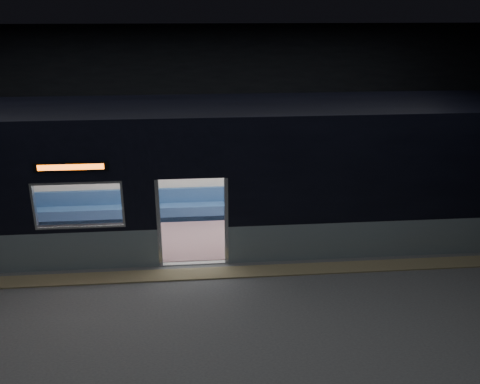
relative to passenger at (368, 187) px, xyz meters
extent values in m
cube|color=#47494C|center=(-4.80, -3.55, -0.83)|extent=(24.00, 14.00, 0.01)
cube|color=black|center=(-4.80, -3.55, 4.16)|extent=(24.00, 14.00, 0.04)
cube|color=black|center=(-4.80, 3.43, 1.68)|extent=(24.00, 0.04, 5.00)
cube|color=#8C7F59|center=(-4.80, -3.00, -0.81)|extent=(22.80, 0.50, 0.03)
cube|color=gray|center=(0.05, -2.49, -0.37)|extent=(8.30, 0.12, 0.90)
cube|color=black|center=(0.05, -2.49, 1.23)|extent=(8.30, 0.12, 2.30)
cube|color=black|center=(-4.80, -2.49, 1.80)|extent=(1.40, 0.12, 1.15)
cube|color=#B7BABC|center=(-5.54, -2.49, 0.20)|extent=(0.08, 0.14, 2.05)
cube|color=#B7BABC|center=(-4.06, -2.49, 0.20)|extent=(0.08, 0.14, 2.05)
cube|color=black|center=(-7.25, -2.57, 1.57)|extent=(1.50, 0.04, 0.18)
cube|color=#F95B0E|center=(-7.25, -2.57, 1.57)|extent=(1.34, 0.03, 0.12)
cube|color=silver|center=(-4.80, 0.39, 0.78)|extent=(18.00, 0.12, 3.20)
cube|color=black|center=(-4.80, -1.05, 2.45)|extent=(18.00, 3.00, 0.15)
cube|color=gray|center=(-4.80, -1.05, -0.80)|extent=(17.76, 2.76, 0.04)
cube|color=silver|center=(-4.80, -1.05, 1.53)|extent=(17.76, 2.76, 0.10)
cube|color=#2D5084|center=(-4.80, 0.07, -0.58)|extent=(11.00, 0.48, 0.41)
cube|color=#2D5084|center=(-4.80, 0.26, -0.17)|extent=(11.00, 0.10, 0.40)
cube|color=#785763|center=(-8.10, -2.14, -0.58)|extent=(4.40, 0.48, 0.41)
cube|color=#785763|center=(-1.50, -2.14, -0.58)|extent=(4.40, 0.48, 0.41)
cylinder|color=silver|center=(-5.75, -2.18, 0.35)|extent=(0.04, 0.04, 2.26)
cylinder|color=silver|center=(-5.75, 0.08, 0.35)|extent=(0.04, 0.04, 2.26)
cylinder|color=silver|center=(-3.85, -2.18, 0.35)|extent=(0.04, 0.04, 2.26)
cylinder|color=silver|center=(-3.85, 0.08, 0.35)|extent=(0.04, 0.04, 2.26)
cylinder|color=silver|center=(-4.80, 0.03, 1.13)|extent=(11.00, 0.03, 0.03)
cube|color=black|center=(-0.11, -0.16, -0.29)|extent=(0.18, 0.49, 0.17)
cube|color=black|center=(0.11, -0.16, -0.29)|extent=(0.18, 0.49, 0.17)
cylinder|color=black|center=(-0.11, -0.39, -0.57)|extent=(0.12, 0.12, 0.43)
cylinder|color=black|center=(0.11, -0.39, -0.57)|extent=(0.12, 0.12, 0.43)
cube|color=#D3596A|center=(0.00, 0.04, -0.27)|extent=(0.42, 0.23, 0.21)
cylinder|color=#D3596A|center=(0.00, 0.08, 0.10)|extent=(0.46, 0.46, 0.55)
sphere|color=tan|center=(0.00, 0.05, 0.49)|extent=(0.22, 0.22, 0.22)
sphere|color=black|center=(0.00, 0.10, 0.53)|extent=(0.23, 0.23, 0.23)
cube|color=black|center=(0.01, -0.24, -0.13)|extent=(0.37, 0.34, 0.16)
cube|color=white|center=(-2.51, 0.31, 0.66)|extent=(1.02, 0.03, 0.66)
camera|label=1|loc=(-4.69, -12.79, 4.66)|focal=38.00mm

